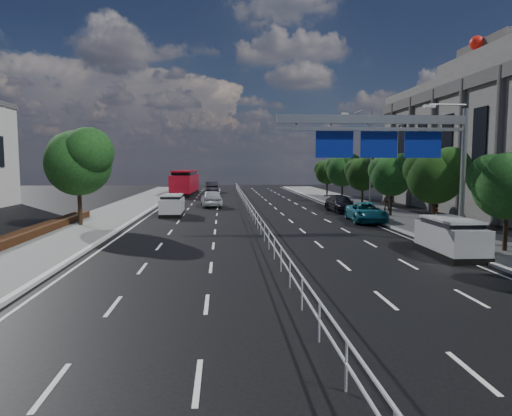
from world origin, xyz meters
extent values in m
plane|color=black|center=(0.00, 0.00, 0.00)|extent=(160.00, 160.00, 0.00)
cube|color=silver|center=(0.00, 22.50, 1.00)|extent=(0.05, 85.00, 0.05)
cube|color=silver|center=(0.00, 22.50, 0.55)|extent=(0.05, 85.00, 0.05)
cylinder|color=gray|center=(10.60, 10.00, 3.60)|extent=(0.28, 0.28, 7.20)
cube|color=gray|center=(5.60, 10.00, 6.60)|extent=(10.20, 0.25, 0.45)
cube|color=gray|center=(5.60, 10.00, 6.10)|extent=(10.20, 0.18, 0.18)
cylinder|color=gray|center=(9.60, 10.00, 7.40)|extent=(2.00, 0.10, 0.10)
cube|color=silver|center=(8.60, 10.00, 7.30)|extent=(0.60, 0.25, 0.15)
cube|color=navy|center=(8.40, 10.18, 5.30)|extent=(2.00, 0.08, 1.40)
cube|color=white|center=(8.40, 10.23, 5.30)|extent=(1.80, 0.02, 1.20)
cube|color=navy|center=(6.00, 10.18, 5.30)|extent=(2.00, 0.08, 1.40)
cube|color=white|center=(6.00, 10.23, 5.30)|extent=(1.80, 0.02, 1.20)
cube|color=navy|center=(3.60, 10.18, 5.30)|extent=(2.00, 0.08, 1.40)
cube|color=white|center=(3.60, 10.23, 5.30)|extent=(1.80, 0.02, 1.20)
cylinder|color=gray|center=(10.80, 26.00, 4.50)|extent=(0.16, 0.16, 9.00)
cylinder|color=gray|center=(9.60, 26.00, 8.80)|extent=(0.10, 2.40, 0.10)
cube|color=silver|center=(8.40, 26.00, 8.65)|extent=(0.60, 0.25, 0.15)
cube|color=#4C4947|center=(16.90, 22.00, 10.60)|extent=(0.40, 36.00, 1.00)
sphere|color=#B2140C|center=(17.80, 22.00, 13.80)|extent=(1.10, 1.10, 1.10)
cylinder|color=black|center=(-12.00, 18.00, 1.75)|extent=(0.28, 0.28, 3.50)
sphere|color=#103311|center=(-12.00, 18.00, 4.34)|extent=(4.40, 4.40, 4.40)
sphere|color=#103311|center=(-11.12, 17.34, 5.04)|extent=(3.30, 3.30, 3.30)
sphere|color=#103311|center=(-12.77, 18.66, 4.90)|extent=(3.08, 3.08, 3.08)
cylinder|color=black|center=(11.20, 7.00, 1.30)|extent=(0.21, 0.21, 2.60)
sphere|color=#103311|center=(11.20, 7.00, 3.22)|extent=(3.20, 3.20, 3.20)
sphere|color=#103311|center=(10.64, 7.48, 3.64)|extent=(2.24, 2.24, 2.24)
cylinder|color=black|center=(11.20, 14.50, 1.40)|extent=(0.22, 0.22, 2.80)
sphere|color=black|center=(11.20, 14.50, 3.47)|extent=(3.50, 3.50, 3.50)
sphere|color=black|center=(11.90, 13.97, 4.03)|extent=(2.62, 2.62, 2.62)
sphere|color=black|center=(10.59, 15.03, 3.92)|extent=(2.45, 2.45, 2.45)
cylinder|color=black|center=(11.20, 22.00, 1.35)|extent=(0.22, 0.22, 2.70)
sphere|color=#103311|center=(11.20, 22.00, 3.35)|extent=(3.30, 3.30, 3.30)
sphere|color=#103311|center=(11.86, 21.50, 3.89)|extent=(2.48, 2.48, 2.47)
sphere|color=#103311|center=(10.62, 22.50, 3.78)|extent=(2.31, 2.31, 2.31)
cylinder|color=black|center=(11.20, 29.50, 1.32)|extent=(0.21, 0.21, 2.65)
sphere|color=black|center=(11.20, 29.50, 3.29)|extent=(3.20, 3.20, 3.20)
sphere|color=black|center=(11.84, 29.02, 3.82)|extent=(2.40, 2.40, 2.40)
sphere|color=black|center=(10.64, 29.98, 3.71)|extent=(2.24, 2.24, 2.24)
cylinder|color=black|center=(11.20, 37.00, 1.43)|extent=(0.23, 0.23, 2.85)
sphere|color=#103311|center=(11.20, 37.00, 3.53)|extent=(3.60, 3.60, 3.60)
sphere|color=#103311|center=(11.92, 36.46, 4.10)|extent=(2.70, 2.70, 2.70)
sphere|color=#103311|center=(10.57, 37.54, 3.99)|extent=(2.52, 2.52, 2.52)
cylinder|color=black|center=(11.20, 44.50, 1.30)|extent=(0.21, 0.21, 2.60)
sphere|color=black|center=(11.20, 44.50, 3.22)|extent=(3.10, 3.10, 3.10)
sphere|color=black|center=(11.82, 44.03, 3.74)|extent=(2.32, 2.33, 2.32)
sphere|color=black|center=(10.66, 44.97, 3.64)|extent=(2.17, 2.17, 2.17)
cube|color=black|center=(-6.48, 24.35, 0.15)|extent=(1.79, 4.10, 0.29)
cube|color=#BBBBB9|center=(-6.48, 24.35, 0.85)|extent=(1.76, 4.02, 1.21)
cube|color=black|center=(-6.48, 24.35, 1.45)|extent=(1.61, 2.89, 0.53)
cube|color=#BBBBB9|center=(-6.48, 24.35, 1.72)|extent=(1.68, 3.13, 0.11)
cylinder|color=black|center=(-7.20, 23.03, 0.30)|extent=(0.26, 0.60, 0.60)
cylinder|color=black|center=(-5.75, 23.04, 0.30)|extent=(0.26, 0.60, 0.60)
cylinder|color=black|center=(-7.22, 25.67, 0.30)|extent=(0.26, 0.60, 0.60)
cylinder|color=black|center=(-5.77, 25.68, 0.30)|extent=(0.26, 0.60, 0.60)
cube|color=black|center=(-7.50, 49.84, 0.17)|extent=(3.27, 11.52, 0.34)
cube|color=maroon|center=(-7.50, 49.84, 1.63)|extent=(3.21, 11.29, 2.32)
cube|color=black|center=(-7.50, 49.84, 2.79)|extent=(2.84, 8.16, 1.02)
cube|color=maroon|center=(-7.50, 49.84, 3.30)|extent=(2.98, 8.83, 0.20)
cylinder|color=black|center=(-8.80, 46.21, 0.35)|extent=(0.33, 0.72, 0.70)
cylinder|color=black|center=(-6.57, 46.10, 0.35)|extent=(0.33, 0.72, 0.70)
cylinder|color=black|center=(-8.43, 53.58, 0.35)|extent=(0.33, 0.72, 0.70)
cylinder|color=black|center=(-6.20, 53.47, 0.35)|extent=(0.33, 0.72, 0.70)
imported|color=#B8BCC1|center=(-3.43, 32.21, 0.86)|extent=(2.47, 5.19, 1.71)
imported|color=black|center=(-4.03, 56.15, 0.82)|extent=(2.16, 5.10, 1.64)
cube|color=black|center=(8.30, 6.61, 0.14)|extent=(1.86, 4.27, 0.29)
cube|color=#A7A8AE|center=(8.30, 6.61, 0.85)|extent=(1.82, 4.18, 1.20)
cube|color=black|center=(8.30, 6.61, 1.44)|extent=(1.67, 3.02, 0.53)
cube|color=#A7A8AE|center=(8.30, 6.61, 1.71)|extent=(1.74, 3.27, 0.11)
cylinder|color=black|center=(7.54, 5.25, 0.30)|extent=(0.26, 0.60, 0.60)
cylinder|color=black|center=(9.02, 5.23, 0.30)|extent=(0.26, 0.60, 0.60)
cylinder|color=black|center=(7.58, 7.99, 0.30)|extent=(0.26, 0.60, 0.60)
cylinder|color=black|center=(9.06, 7.97, 0.30)|extent=(0.26, 0.60, 0.60)
imported|color=#1C7081|center=(8.30, 19.18, 0.71)|extent=(2.72, 5.27, 1.42)
imported|color=black|center=(8.30, 26.43, 0.71)|extent=(2.32, 5.00, 1.41)
imported|color=gray|center=(11.59, 15.04, 0.91)|extent=(0.66, 0.58, 1.54)
imported|color=gray|center=(12.03, 25.25, 0.99)|extent=(1.04, 0.98, 1.70)
camera|label=1|loc=(-2.28, -13.66, 4.27)|focal=32.00mm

